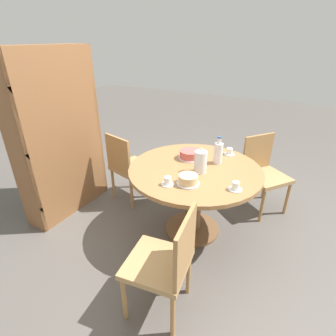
{
  "coord_description": "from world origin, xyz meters",
  "views": [
    {
      "loc": [
        -2.05,
        -0.85,
        1.83
      ],
      "look_at": [
        0.0,
        0.29,
        0.66
      ],
      "focal_mm": 28.0,
      "sensor_mm": 36.0,
      "label": 1
    }
  ],
  "objects_px": {
    "bookshelf": "(61,139)",
    "cup_c": "(235,187)",
    "chair_c": "(165,261)",
    "chair_a": "(263,172)",
    "cake_main": "(190,155)",
    "water_bottle": "(218,153)",
    "coffee_pot": "(201,161)",
    "cake_second": "(188,180)",
    "cup_b": "(168,182)",
    "chair_b": "(128,166)",
    "cup_a": "(229,152)"
  },
  "relations": [
    {
      "from": "bookshelf",
      "to": "cup_c",
      "type": "xyz_separation_m",
      "value": [
        0.1,
        -1.88,
        -0.1
      ]
    },
    {
      "from": "chair_c",
      "to": "bookshelf",
      "type": "xyz_separation_m",
      "value": [
        0.61,
        1.63,
        0.39
      ]
    },
    {
      "from": "chair_a",
      "to": "cake_main",
      "type": "bearing_deg",
      "value": 169.96
    },
    {
      "from": "bookshelf",
      "to": "cake_main",
      "type": "xyz_separation_m",
      "value": [
        0.48,
        -1.3,
        -0.09
      ]
    },
    {
      "from": "chair_a",
      "to": "water_bottle",
      "type": "xyz_separation_m",
      "value": [
        -0.57,
        0.37,
        0.37
      ]
    },
    {
      "from": "chair_c",
      "to": "water_bottle",
      "type": "bearing_deg",
      "value": 174.25
    },
    {
      "from": "chair_c",
      "to": "coffee_pot",
      "type": "distance_m",
      "value": 0.94
    },
    {
      "from": "chair_c",
      "to": "water_bottle",
      "type": "height_order",
      "value": "water_bottle"
    },
    {
      "from": "bookshelf",
      "to": "cake_second",
      "type": "bearing_deg",
      "value": 89.92
    },
    {
      "from": "chair_c",
      "to": "cup_c",
      "type": "xyz_separation_m",
      "value": [
        0.71,
        -0.24,
        0.29
      ]
    },
    {
      "from": "chair_a",
      "to": "bookshelf",
      "type": "distance_m",
      "value": 2.26
    },
    {
      "from": "coffee_pot",
      "to": "chair_c",
      "type": "bearing_deg",
      "value": -171.77
    },
    {
      "from": "chair_c",
      "to": "cup_c",
      "type": "relative_size",
      "value": 7.66
    },
    {
      "from": "cake_main",
      "to": "cake_second",
      "type": "height_order",
      "value": "cake_main"
    },
    {
      "from": "chair_c",
      "to": "cake_second",
      "type": "bearing_deg",
      "value": -176.51
    },
    {
      "from": "chair_a",
      "to": "cup_b",
      "type": "bearing_deg",
      "value": -169.51
    },
    {
      "from": "cup_c",
      "to": "chair_a",
      "type": "bearing_deg",
      "value": -4.23
    },
    {
      "from": "cake_main",
      "to": "cup_c",
      "type": "xyz_separation_m",
      "value": [
        -0.38,
        -0.58,
        -0.01
      ]
    },
    {
      "from": "chair_a",
      "to": "coffee_pot",
      "type": "bearing_deg",
      "value": -170.76
    },
    {
      "from": "chair_b",
      "to": "cup_b",
      "type": "relative_size",
      "value": 7.66
    },
    {
      "from": "chair_c",
      "to": "bookshelf",
      "type": "distance_m",
      "value": 1.79
    },
    {
      "from": "chair_c",
      "to": "coffee_pot",
      "type": "relative_size",
      "value": 3.57
    },
    {
      "from": "cup_a",
      "to": "cup_c",
      "type": "xyz_separation_m",
      "value": [
        -0.67,
        -0.26,
        0.0
      ]
    },
    {
      "from": "cake_second",
      "to": "cup_b",
      "type": "distance_m",
      "value": 0.17
    },
    {
      "from": "cup_a",
      "to": "cup_c",
      "type": "bearing_deg",
      "value": -158.97
    },
    {
      "from": "chair_b",
      "to": "chair_c",
      "type": "relative_size",
      "value": 1.0
    },
    {
      "from": "chair_b",
      "to": "cake_second",
      "type": "distance_m",
      "value": 1.13
    },
    {
      "from": "chair_c",
      "to": "water_bottle",
      "type": "xyz_separation_m",
      "value": [
        1.12,
        0.05,
        0.37
      ]
    },
    {
      "from": "water_bottle",
      "to": "cake_main",
      "type": "distance_m",
      "value": 0.29
    },
    {
      "from": "chair_c",
      "to": "cup_a",
      "type": "height_order",
      "value": "chair_c"
    },
    {
      "from": "water_bottle",
      "to": "cup_a",
      "type": "relative_size",
      "value": 2.42
    },
    {
      "from": "coffee_pot",
      "to": "cake_main",
      "type": "relative_size",
      "value": 1.02
    },
    {
      "from": "cup_a",
      "to": "cup_b",
      "type": "distance_m",
      "value": 0.9
    },
    {
      "from": "chair_a",
      "to": "cake_main",
      "type": "height_order",
      "value": "chair_a"
    },
    {
      "from": "cake_second",
      "to": "chair_c",
      "type": "bearing_deg",
      "value": -168.13
    },
    {
      "from": "chair_c",
      "to": "cup_b",
      "type": "xyz_separation_m",
      "value": [
        0.52,
        0.27,
        0.29
      ]
    },
    {
      "from": "cake_main",
      "to": "cup_a",
      "type": "bearing_deg",
      "value": -47.94
    },
    {
      "from": "coffee_pot",
      "to": "cup_b",
      "type": "bearing_deg",
      "value": 156.63
    },
    {
      "from": "coffee_pot",
      "to": "water_bottle",
      "type": "relative_size",
      "value": 0.89
    },
    {
      "from": "coffee_pot",
      "to": "cake_second",
      "type": "height_order",
      "value": "coffee_pot"
    },
    {
      "from": "chair_b",
      "to": "cup_c",
      "type": "xyz_separation_m",
      "value": [
        -0.36,
        -1.36,
        0.29
      ]
    },
    {
      "from": "cake_main",
      "to": "coffee_pot",
      "type": "bearing_deg",
      "value": -138.04
    },
    {
      "from": "cake_second",
      "to": "cup_c",
      "type": "height_order",
      "value": "cake_second"
    },
    {
      "from": "chair_b",
      "to": "coffee_pot",
      "type": "distance_m",
      "value": 1.08
    },
    {
      "from": "cake_main",
      "to": "cup_a",
      "type": "distance_m",
      "value": 0.43
    },
    {
      "from": "water_bottle",
      "to": "cup_c",
      "type": "height_order",
      "value": "water_bottle"
    },
    {
      "from": "cup_c",
      "to": "cake_second",
      "type": "bearing_deg",
      "value": 105.0
    },
    {
      "from": "coffee_pot",
      "to": "water_bottle",
      "type": "xyz_separation_m",
      "value": [
        0.26,
        -0.07,
        0.0
      ]
    },
    {
      "from": "chair_b",
      "to": "coffee_pot",
      "type": "xyz_separation_m",
      "value": [
        -0.22,
        -0.99,
        0.37
      ]
    },
    {
      "from": "chair_b",
      "to": "cup_a",
      "type": "distance_m",
      "value": 1.18
    }
  ]
}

